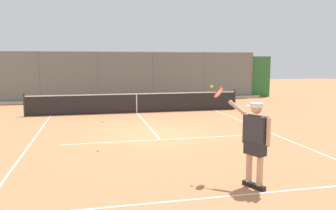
{
  "coord_description": "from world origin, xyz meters",
  "views": [
    {
      "loc": [
        2.14,
        11.64,
        2.6
      ],
      "look_at": [
        -0.42,
        0.26,
        1.05
      ],
      "focal_mm": 36.32,
      "sensor_mm": 36.0,
      "label": 1
    }
  ],
  "objects_px": {
    "tennis_player": "(255,138)",
    "tennis_ball_by_sideline": "(103,121)",
    "tennis_ball_near_net": "(98,150)",
    "tennis_ball_mid_court": "(268,145)"
  },
  "relations": [
    {
      "from": "tennis_ball_mid_court",
      "to": "tennis_ball_near_net",
      "type": "bearing_deg",
      "value": -6.01
    },
    {
      "from": "tennis_ball_near_net",
      "to": "tennis_ball_by_sideline",
      "type": "xyz_separation_m",
      "value": [
        -0.28,
        -4.67,
        0.0
      ]
    },
    {
      "from": "tennis_player",
      "to": "tennis_ball_by_sideline",
      "type": "bearing_deg",
      "value": -4.73
    },
    {
      "from": "tennis_ball_near_net",
      "to": "tennis_ball_by_sideline",
      "type": "height_order",
      "value": "same"
    },
    {
      "from": "tennis_ball_by_sideline",
      "to": "tennis_ball_mid_court",
      "type": "bearing_deg",
      "value": 132.62
    },
    {
      "from": "tennis_ball_near_net",
      "to": "tennis_ball_mid_court",
      "type": "distance_m",
      "value": 5.1
    },
    {
      "from": "tennis_player",
      "to": "tennis_ball_mid_court",
      "type": "relative_size",
      "value": 31.15
    },
    {
      "from": "tennis_player",
      "to": "tennis_ball_by_sideline",
      "type": "height_order",
      "value": "tennis_player"
    },
    {
      "from": "tennis_ball_mid_court",
      "to": "tennis_ball_by_sideline",
      "type": "bearing_deg",
      "value": -47.38
    },
    {
      "from": "tennis_ball_mid_court",
      "to": "tennis_ball_by_sideline",
      "type": "xyz_separation_m",
      "value": [
        4.79,
        -5.21,
        0.0
      ]
    }
  ]
}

